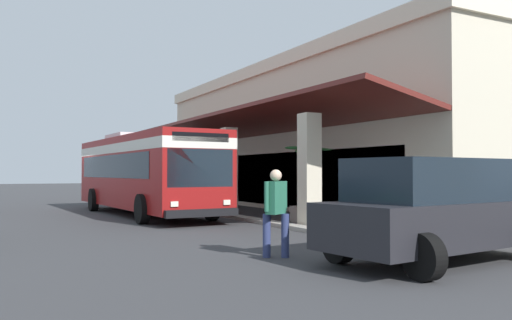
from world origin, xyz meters
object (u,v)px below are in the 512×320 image
Objects in this scene: transit_bus at (144,169)px; parked_suv_charcoal at (435,209)px; pedestrian at (276,207)px; potted_palm at (309,206)px.

transit_bus reaches higher than parked_suv_charcoal.
parked_suv_charcoal reaches higher than pedestrian.
transit_bus reaches higher than potted_palm.
transit_bus is at bearing 177.28° from pedestrian.
transit_bus is 2.27× the size of parked_suv_charcoal.
transit_bus is 4.32× the size of potted_palm.
pedestrian is (11.67, -0.55, -0.85)m from transit_bus.
potted_palm is at bearing 163.72° from parked_suv_charcoal.
parked_suv_charcoal is at bearing 51.35° from pedestrian.
pedestrian is at bearing -2.72° from transit_bus.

